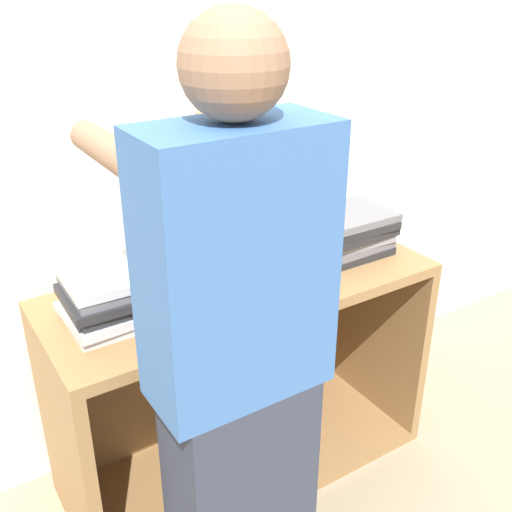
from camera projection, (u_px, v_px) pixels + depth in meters
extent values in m
plane|color=gray|center=(284.00, 508.00, 2.00)|extent=(12.00, 12.00, 0.00)
cube|color=silver|center=(185.00, 116.00, 1.95)|extent=(8.00, 0.05, 2.40)
cube|color=olive|center=(243.00, 287.00, 1.88)|extent=(1.25, 0.50, 0.04)
cube|color=olive|center=(245.00, 458.00, 2.19)|extent=(1.25, 0.50, 0.04)
cube|color=olive|center=(67.00, 447.00, 1.74)|extent=(0.04, 0.50, 0.67)
cube|color=olive|center=(377.00, 328.00, 2.33)|extent=(0.04, 0.50, 0.67)
cube|color=olive|center=(211.00, 346.00, 2.21)|extent=(1.18, 0.04, 0.67)
cube|color=gray|center=(243.00, 279.00, 1.87)|extent=(0.34, 0.23, 0.02)
cube|color=black|center=(242.00, 275.00, 1.87)|extent=(0.28, 0.12, 0.00)
cube|color=gray|center=(216.00, 230.00, 1.95)|extent=(0.34, 0.11, 0.20)
cube|color=black|center=(216.00, 229.00, 1.95)|extent=(0.30, 0.10, 0.18)
cube|color=#B7B7BC|center=(130.00, 311.00, 1.69)|extent=(0.34, 0.23, 0.03)
cube|color=#B7B7BC|center=(127.00, 305.00, 1.67)|extent=(0.35, 0.24, 0.03)
cube|color=#232326|center=(130.00, 294.00, 1.67)|extent=(0.34, 0.23, 0.03)
cube|color=#232326|center=(127.00, 289.00, 1.65)|extent=(0.35, 0.23, 0.03)
cube|color=slate|center=(130.00, 278.00, 1.65)|extent=(0.34, 0.23, 0.03)
cube|color=#B7B7BC|center=(128.00, 271.00, 1.64)|extent=(0.35, 0.23, 0.03)
cube|color=#232326|center=(336.00, 251.00, 2.05)|extent=(0.34, 0.23, 0.03)
cube|color=slate|center=(337.00, 244.00, 2.05)|extent=(0.35, 0.24, 0.03)
cube|color=gray|center=(336.00, 237.00, 2.03)|extent=(0.35, 0.24, 0.03)
cube|color=#232326|center=(339.00, 232.00, 2.02)|extent=(0.35, 0.23, 0.03)
cube|color=#232326|center=(340.00, 224.00, 2.01)|extent=(0.35, 0.24, 0.03)
cube|color=slate|center=(341.00, 217.00, 2.00)|extent=(0.34, 0.23, 0.03)
cube|color=#2D3342|center=(241.00, 505.00, 1.54)|extent=(0.34, 0.20, 0.76)
cube|color=#38609E|center=(237.00, 267.00, 1.25)|extent=(0.40, 0.20, 0.61)
sphere|color=#8C664C|center=(234.00, 65.00, 1.07)|extent=(0.21, 0.21, 0.21)
cylinder|color=#8C664C|center=(109.00, 151.00, 1.28)|extent=(0.07, 0.32, 0.07)
cylinder|color=#8C664C|center=(237.00, 131.00, 1.43)|extent=(0.07, 0.32, 0.07)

